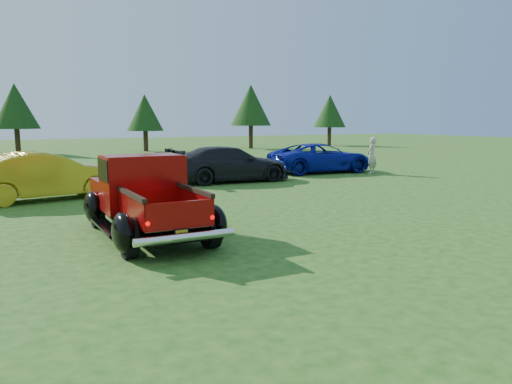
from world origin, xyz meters
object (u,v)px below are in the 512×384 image
tree_mid_right (145,113)px  show_car_blue (321,158)px  show_car_grey (230,164)px  show_car_yellow (46,176)px  pickup_truck (143,196)px  tree_east (251,105)px  tree_mid_left (15,106)px  tree_far_east (330,111)px  spectator (372,156)px

tree_mid_right → show_car_blue: 19.85m
tree_mid_right → show_car_grey: tree_mid_right is taller
tree_mid_right → show_car_yellow: tree_mid_right is taller
pickup_truck → show_car_blue: pickup_truck is taller
tree_east → tree_mid_right: bearing=176.8°
tree_east → show_car_blue: tree_east is taller
show_car_blue → tree_mid_left: bearing=34.3°
pickup_truck → show_car_blue: (10.75, 8.58, -0.13)m
tree_mid_right → tree_far_east: (18.00, 0.50, 0.27)m
tree_mid_right → tree_east: tree_east is taller
pickup_truck → tree_east: bearing=58.5°
tree_mid_right → tree_far_east: 18.01m
tree_mid_right → show_car_yellow: bearing=-112.9°
pickup_truck → tree_mid_left: bearing=92.1°
tree_mid_left → tree_far_east: 27.00m
tree_mid_right → tree_east: 9.04m
pickup_truck → show_car_yellow: bearing=103.2°
tree_far_east → tree_east: bearing=-173.7°
show_car_yellow → show_car_blue: size_ratio=0.91×
pickup_truck → show_car_grey: size_ratio=0.95×
tree_east → show_car_grey: bearing=-119.6°
show_car_yellow → show_car_blue: (12.12, 2.65, -0.06)m
tree_mid_left → show_car_grey: tree_mid_left is taller
spectator → tree_far_east: bearing=-150.4°
tree_far_east → pickup_truck: size_ratio=1.05×
tree_mid_left → tree_east: (18.00, -1.50, 0.27)m
tree_mid_right → show_car_yellow: 24.17m
tree_mid_left → show_car_grey: (6.50, -21.74, -2.69)m
tree_mid_right → show_car_blue: bearing=-82.0°
show_car_yellow → pickup_truck: bearing=-177.5°
tree_east → show_car_grey: tree_east is taller
tree_mid_right → tree_mid_left: bearing=173.7°
tree_far_east → pickup_truck: (-26.00, -28.60, -2.44)m
tree_mid_right → show_car_grey: size_ratio=0.92×
tree_mid_right → spectator: size_ratio=2.66×
tree_mid_right → tree_east: size_ratio=0.81×
show_car_grey → show_car_blue: (5.25, 1.22, -0.02)m
tree_far_east → show_car_grey: 29.63m
tree_far_east → pickup_truck: bearing=-132.3°
pickup_truck → show_car_yellow: 6.09m
tree_east → show_car_yellow: (-18.37, -21.67, -2.92)m
tree_far_east → show_car_blue: bearing=-127.3°
tree_far_east → spectator: 25.75m
tree_mid_left → show_car_blue: bearing=-60.2°
tree_mid_left → show_car_blue: size_ratio=1.03×
show_car_grey → show_car_blue: 5.39m
tree_east → pickup_truck: tree_east is taller
spectator → show_car_grey: bearing=-32.1°
spectator → tree_mid_right: bearing=-106.6°
tree_mid_left → show_car_blue: 23.80m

